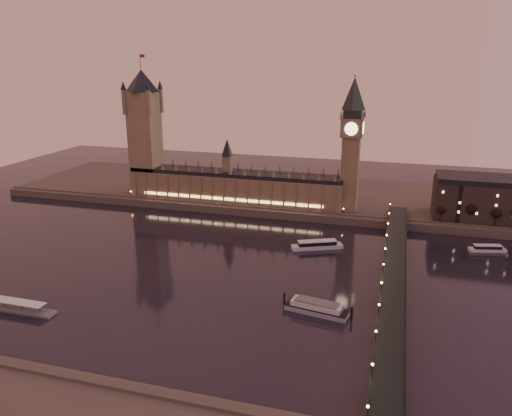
{
  "coord_description": "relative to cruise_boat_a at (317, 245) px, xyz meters",
  "views": [
    {
      "loc": [
        88.84,
        -260.36,
        122.63
      ],
      "look_at": [
        3.4,
        35.0,
        28.57
      ],
      "focal_mm": 35.0,
      "sensor_mm": 36.0,
      "label": 1
    }
  ],
  "objects": [
    {
      "name": "ground",
      "position": [
        -41.93,
        -47.9,
        -2.4
      ],
      "size": [
        700.0,
        700.0,
        0.0
      ],
      "primitive_type": "plane",
      "color": "black",
      "rests_on": "ground"
    },
    {
      "name": "far_embankment",
      "position": [
        -11.93,
        117.1,
        0.6
      ],
      "size": [
        560.0,
        130.0,
        6.0
      ],
      "primitive_type": "cube",
      "color": "#423D35",
      "rests_on": "ground"
    },
    {
      "name": "palace_of_westminster",
      "position": [
        -82.06,
        73.09,
        19.31
      ],
      "size": [
        180.0,
        26.62,
        52.0
      ],
      "color": "brown",
      "rests_on": "ground"
    },
    {
      "name": "victoria_tower",
      "position": [
        -161.93,
        73.1,
        63.39
      ],
      "size": [
        31.68,
        31.68,
        118.0
      ],
      "color": "brown",
      "rests_on": "ground"
    },
    {
      "name": "big_ben",
      "position": [
        12.05,
        73.09,
        61.56
      ],
      "size": [
        17.68,
        17.68,
        104.0
      ],
      "color": "brown",
      "rests_on": "ground"
    },
    {
      "name": "westminster_bridge",
      "position": [
        49.68,
        -47.9,
        3.12
      ],
      "size": [
        13.2,
        260.0,
        15.3
      ],
      "color": "black",
      "rests_on": "ground"
    },
    {
      "name": "bare_tree_0",
      "position": [
        81.6,
        61.1,
        13.74
      ],
      "size": [
        6.67,
        6.67,
        13.56
      ],
      "color": "black",
      "rests_on": "ground"
    },
    {
      "name": "bare_tree_1",
      "position": [
        98.29,
        61.1,
        13.74
      ],
      "size": [
        6.67,
        6.67,
        13.56
      ],
      "color": "black",
      "rests_on": "ground"
    },
    {
      "name": "bare_tree_2",
      "position": [
        114.99,
        61.1,
        13.74
      ],
      "size": [
        6.67,
        6.67,
        13.56
      ],
      "color": "black",
      "rests_on": "ground"
    },
    {
      "name": "cruise_boat_a",
      "position": [
        0.0,
        0.0,
        0.0
      ],
      "size": [
        33.93,
        21.01,
        5.44
      ],
      "rotation": [
        0.0,
        0.0,
        0.44
      ],
      "color": "silver",
      "rests_on": "ground"
    },
    {
      "name": "cruise_boat_b",
      "position": [
        108.05,
        26.03,
        -0.5
      ],
      "size": [
        24.0,
        11.01,
        4.3
      ],
      "rotation": [
        0.0,
        0.0,
        0.23
      ],
      "color": "silver",
      "rests_on": "ground"
    },
    {
      "name": "moored_barge",
      "position": [
        14.12,
        -86.32,
        0.42
      ],
      "size": [
        35.86,
        13.93,
        6.66
      ],
      "rotation": [
        0.0,
        0.0,
        -0.17
      ],
      "color": "#8498A9",
      "rests_on": "ground"
    },
    {
      "name": "pontoon_pier",
      "position": [
        -132.57,
        -125.72,
        -1.11
      ],
      "size": [
        44.9,
        7.48,
        11.97
      ],
      "color": "#595B5E",
      "rests_on": "ground"
    }
  ]
}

